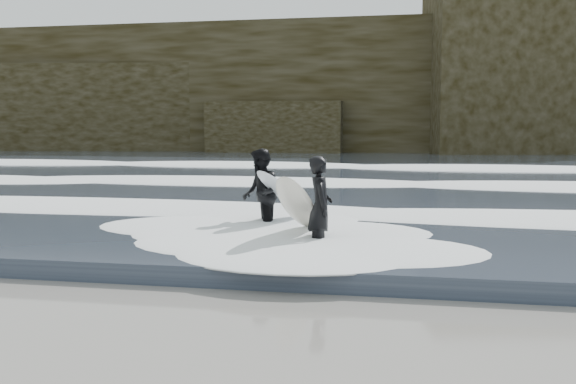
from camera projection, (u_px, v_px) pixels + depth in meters
The scene contains 8 objects.
ground at pixel (176, 379), 5.53m from camera, with size 120.00×120.00×0.00m, color olive.
sea at pixel (374, 165), 33.84m from camera, with size 90.00×52.00×0.30m, color #2D3644.
headland at pixel (388, 90), 49.95m from camera, with size 70.00×9.00×10.00m, color black.
foam_near at pixel (321, 207), 14.28m from camera, with size 60.00×3.20×0.20m, color white.
foam_mid at pixel (351, 180), 21.11m from camera, with size 60.00×4.00×0.24m, color white.
foam_far at pixel (369, 164), 29.90m from camera, with size 60.00×4.80×0.30m, color white.
surfer_left at pixel (315, 206), 10.71m from camera, with size 1.01×1.90×1.69m.
surfer_right at pixel (262, 194), 12.42m from camera, with size 1.37×1.74×1.75m.
Camera 1 is at (1.97, -5.05, 2.17)m, focal length 40.00 mm.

